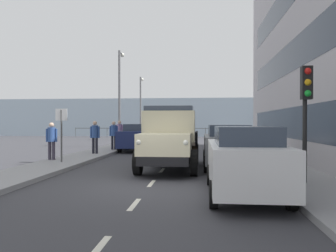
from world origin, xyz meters
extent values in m
plane|color=#38383D|center=(0.00, -10.96, 0.00)|extent=(80.00, 80.00, 0.00)
cube|color=gray|center=(-4.50, -10.96, 0.07)|extent=(2.04, 41.25, 0.15)
cube|color=gray|center=(4.50, -10.96, 0.07)|extent=(2.04, 41.25, 0.15)
cube|color=silver|center=(0.00, 4.70, 0.00)|extent=(0.12, 1.10, 0.01)
cube|color=silver|center=(0.00, 2.05, 0.00)|extent=(0.12, 1.10, 0.01)
cube|color=silver|center=(0.00, -0.54, 0.00)|extent=(0.12, 1.10, 0.01)
cube|color=silver|center=(0.00, -3.31, 0.00)|extent=(0.12, 1.10, 0.01)
cube|color=silver|center=(0.00, -5.87, 0.00)|extent=(0.12, 1.10, 0.01)
cube|color=silver|center=(0.00, -8.35, 0.00)|extent=(0.12, 1.10, 0.01)
cube|color=silver|center=(0.00, -10.73, 0.00)|extent=(0.12, 1.10, 0.01)
cube|color=silver|center=(0.00, -13.01, 0.00)|extent=(0.12, 1.10, 0.01)
cube|color=silver|center=(0.00, -15.97, 0.00)|extent=(0.12, 1.10, 0.01)
cube|color=silver|center=(0.00, -18.25, 0.00)|extent=(0.12, 1.10, 0.01)
cube|color=silver|center=(0.00, -21.17, 0.00)|extent=(0.12, 1.10, 0.01)
cube|color=silver|center=(0.00, -23.68, 0.00)|extent=(0.12, 1.10, 0.01)
cube|color=silver|center=(0.00, -26.59, 0.00)|extent=(0.12, 1.10, 0.01)
cube|color=silver|center=(0.00, -28.85, 0.00)|extent=(0.12, 1.10, 0.01)
cube|color=#2D3847|center=(-5.55, -4.53, 1.80)|extent=(0.08, 21.86, 1.40)
cube|color=#2D3847|center=(-5.55, -4.53, 4.80)|extent=(0.08, 21.86, 1.40)
cube|color=#8C9EAD|center=(0.00, -34.59, 2.50)|extent=(80.00, 0.80, 5.00)
cylinder|color=#4C5156|center=(-14.00, -30.99, 0.60)|extent=(0.08, 0.08, 1.20)
cylinder|color=#4C5156|center=(-12.00, -30.99, 0.60)|extent=(0.08, 0.08, 1.20)
cylinder|color=#4C5156|center=(-10.00, -30.99, 0.60)|extent=(0.08, 0.08, 1.20)
cylinder|color=#4C5156|center=(-8.00, -30.99, 0.60)|extent=(0.08, 0.08, 1.20)
cylinder|color=#4C5156|center=(-6.00, -30.99, 0.60)|extent=(0.08, 0.08, 1.20)
cylinder|color=#4C5156|center=(-4.00, -30.99, 0.60)|extent=(0.08, 0.08, 1.20)
cylinder|color=#4C5156|center=(-2.00, -30.99, 0.60)|extent=(0.08, 0.08, 1.20)
cylinder|color=#4C5156|center=(0.00, -30.99, 0.60)|extent=(0.08, 0.08, 1.20)
cylinder|color=#4C5156|center=(2.00, -30.99, 0.60)|extent=(0.08, 0.08, 1.20)
cylinder|color=#4C5156|center=(4.00, -30.99, 0.60)|extent=(0.08, 0.08, 1.20)
cylinder|color=#4C5156|center=(6.00, -30.99, 0.60)|extent=(0.08, 0.08, 1.20)
cylinder|color=#4C5156|center=(8.00, -30.99, 0.60)|extent=(0.08, 0.08, 1.20)
cylinder|color=#4C5156|center=(10.00, -30.99, 0.60)|extent=(0.08, 0.08, 1.20)
cylinder|color=#4C5156|center=(12.00, -30.99, 0.60)|extent=(0.08, 0.08, 1.20)
cylinder|color=#4C5156|center=(14.00, -30.99, 0.60)|extent=(0.08, 0.08, 1.20)
cube|color=#4C5156|center=(0.00, -30.99, 1.12)|extent=(28.00, 0.08, 0.08)
cube|color=black|center=(-0.27, -3.74, 0.60)|extent=(1.64, 5.60, 0.30)
cube|color=beige|center=(-0.27, -1.89, 1.10)|extent=(1.72, 1.90, 0.70)
cube|color=silver|center=(-0.27, -1.00, 1.07)|extent=(1.16, 0.08, 0.56)
sphere|color=white|center=(-1.00, -1.00, 1.20)|extent=(0.20, 0.20, 0.20)
sphere|color=white|center=(0.47, -1.00, 1.20)|extent=(0.20, 0.20, 0.20)
cube|color=beige|center=(-0.27, -3.40, 1.67)|extent=(1.93, 1.34, 1.15)
cube|color=#2D3847|center=(-0.27, -3.40, 2.15)|extent=(1.79, 1.23, 0.56)
cube|color=#2D2319|center=(-0.27, -5.08, 0.83)|extent=(2.10, 2.80, 0.16)
cube|color=black|center=(-1.28, -5.08, 1.15)|extent=(0.08, 2.80, 0.56)
cube|color=black|center=(0.74, -5.08, 1.15)|extent=(0.08, 2.80, 0.56)
cylinder|color=black|center=(-1.23, -2.06, 0.45)|extent=(0.24, 0.90, 0.90)
cylinder|color=black|center=(0.70, -2.06, 0.45)|extent=(0.24, 0.90, 0.90)
cylinder|color=black|center=(-1.23, -5.28, 0.45)|extent=(0.24, 0.90, 0.90)
cylinder|color=black|center=(0.70, -5.28, 0.45)|extent=(0.24, 0.90, 0.90)
cube|color=white|center=(-2.53, 0.90, 0.80)|extent=(1.68, 4.31, 1.00)
cube|color=#2D3847|center=(-2.53, 1.10, 1.51)|extent=(1.38, 2.37, 0.42)
cylinder|color=black|center=(-1.73, -0.44, 0.30)|extent=(0.18, 0.60, 0.60)
cylinder|color=black|center=(-3.33, -0.44, 0.30)|extent=(0.18, 0.60, 0.60)
cylinder|color=black|center=(-1.73, 2.23, 0.30)|extent=(0.18, 0.60, 0.60)
cylinder|color=black|center=(-3.33, 2.23, 0.30)|extent=(0.18, 0.60, 0.60)
cube|color=slate|center=(-2.53, -4.30, 0.80)|extent=(1.84, 4.29, 1.00)
cube|color=#2D3847|center=(-2.53, -4.10, 1.51)|extent=(1.51, 2.36, 0.42)
cylinder|color=black|center=(-1.65, -5.63, 0.30)|extent=(0.18, 0.60, 0.60)
cylinder|color=black|center=(-3.41, -5.63, 0.30)|extent=(0.18, 0.60, 0.60)
cylinder|color=black|center=(-1.65, -2.97, 0.30)|extent=(0.18, 0.60, 0.60)
cylinder|color=black|center=(-3.41, -2.97, 0.30)|extent=(0.18, 0.60, 0.60)
cube|color=navy|center=(2.53, -11.85, 0.80)|extent=(1.87, 4.36, 1.00)
cube|color=#2D3847|center=(2.53, -12.05, 1.51)|extent=(1.54, 2.40, 0.42)
cylinder|color=black|center=(1.64, -10.50, 0.30)|extent=(0.18, 0.60, 0.60)
cylinder|color=black|center=(3.42, -10.50, 0.30)|extent=(0.18, 0.60, 0.60)
cylinder|color=black|center=(1.64, -13.20, 0.30)|extent=(0.18, 0.60, 0.60)
cylinder|color=black|center=(3.42, -13.20, 0.30)|extent=(0.18, 0.60, 0.60)
cylinder|color=#383342|center=(5.11, -5.13, 0.55)|extent=(0.14, 0.14, 0.81)
cylinder|color=#383342|center=(5.29, -5.13, 0.55)|extent=(0.14, 0.14, 0.81)
cylinder|color=#2D4C8C|center=(5.20, -5.13, 1.28)|extent=(0.34, 0.34, 0.64)
cylinder|color=#2D4C8C|center=(4.98, -5.13, 1.25)|extent=(0.09, 0.09, 0.59)
cylinder|color=#2D4C8C|center=(5.42, -5.13, 1.25)|extent=(0.09, 0.09, 0.59)
sphere|color=tan|center=(5.20, -5.13, 1.71)|extent=(0.22, 0.22, 0.22)
cylinder|color=black|center=(4.12, -8.24, 0.57)|extent=(0.14, 0.14, 0.85)
cylinder|color=black|center=(4.30, -8.24, 0.57)|extent=(0.14, 0.14, 0.85)
cylinder|color=#2D4C8C|center=(4.21, -8.24, 1.33)|extent=(0.34, 0.34, 0.67)
cylinder|color=#2D4C8C|center=(3.99, -8.24, 1.30)|extent=(0.09, 0.09, 0.62)
cylinder|color=#2D4C8C|center=(4.43, -8.24, 1.30)|extent=(0.09, 0.09, 0.62)
sphere|color=tan|center=(4.21, -8.24, 1.78)|extent=(0.23, 0.23, 0.23)
cylinder|color=black|center=(3.82, -11.00, 0.57)|extent=(0.14, 0.14, 0.84)
cylinder|color=black|center=(4.00, -11.00, 0.57)|extent=(0.14, 0.14, 0.84)
cylinder|color=#2D4C8C|center=(3.91, -11.00, 1.32)|extent=(0.34, 0.34, 0.67)
cylinder|color=#2D4C8C|center=(3.69, -11.00, 1.29)|extent=(0.09, 0.09, 0.61)
cylinder|color=#2D4C8C|center=(4.13, -11.00, 1.29)|extent=(0.09, 0.09, 0.61)
sphere|color=tan|center=(3.91, -11.00, 1.77)|extent=(0.23, 0.23, 0.23)
cylinder|color=black|center=(3.99, -13.23, 0.59)|extent=(0.14, 0.14, 0.87)
cylinder|color=black|center=(4.17, -13.23, 0.59)|extent=(0.14, 0.14, 0.87)
cylinder|color=gray|center=(4.08, -13.23, 1.37)|extent=(0.34, 0.34, 0.69)
cylinder|color=gray|center=(3.86, -13.23, 1.33)|extent=(0.09, 0.09, 0.64)
cylinder|color=gray|center=(4.30, -13.23, 1.33)|extent=(0.09, 0.09, 0.64)
sphere|color=tan|center=(4.08, -13.23, 1.83)|extent=(0.24, 0.24, 0.24)
cylinder|color=black|center=(-4.33, -0.28, 1.75)|extent=(0.12, 0.12, 3.20)
cube|color=black|center=(-4.33, -0.14, 2.90)|extent=(0.28, 0.24, 0.90)
sphere|color=red|center=(-4.33, -0.02, 3.20)|extent=(0.18, 0.18, 0.18)
sphere|color=orange|center=(-4.33, -0.02, 2.90)|extent=(0.18, 0.18, 0.18)
sphere|color=green|center=(-4.33, -0.02, 2.60)|extent=(0.18, 0.18, 0.18)
cylinder|color=#59595B|center=(4.48, -14.80, 3.62)|extent=(0.16, 0.16, 6.93)
cylinder|color=#59595B|center=(4.48, -15.25, 6.98)|extent=(0.10, 0.90, 0.10)
sphere|color=silver|center=(4.48, -15.70, 6.93)|extent=(0.32, 0.32, 0.32)
cylinder|color=#59595B|center=(4.69, -24.64, 3.31)|extent=(0.16, 0.16, 6.33)
cylinder|color=#59595B|center=(4.69, -25.09, 6.38)|extent=(0.10, 0.90, 0.10)
sphere|color=silver|center=(4.69, -25.54, 6.33)|extent=(0.32, 0.32, 0.32)
cylinder|color=#4C4C4C|center=(4.38, -4.27, 1.25)|extent=(0.07, 0.07, 2.20)
cube|color=silver|center=(4.38, -4.27, 2.15)|extent=(0.50, 0.04, 0.50)
camera|label=1|loc=(-1.47, 9.39, 1.81)|focal=36.08mm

